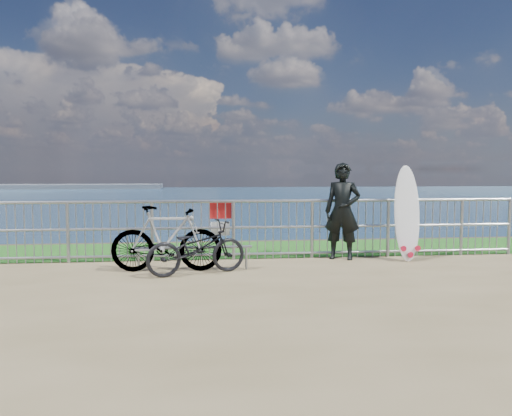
{
  "coord_description": "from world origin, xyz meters",
  "views": [
    {
      "loc": [
        -1.08,
        -7.66,
        1.7
      ],
      "look_at": [
        -0.12,
        1.2,
        1.0
      ],
      "focal_mm": 35.0,
      "sensor_mm": 36.0,
      "label": 1
    }
  ],
  "objects": [
    {
      "name": "surfboard",
      "position": [
        2.7,
        1.18,
        0.82
      ],
      "size": [
        0.52,
        0.48,
        1.78
      ],
      "color": "white",
      "rests_on": "ground"
    },
    {
      "name": "bike_rack",
      "position": [
        -1.24,
        0.67,
        0.34
      ],
      "size": [
        1.99,
        0.05,
        0.41
      ],
      "color": "#919398",
      "rests_on": "ground"
    },
    {
      "name": "railing",
      "position": [
        0.01,
        1.6,
        0.58
      ],
      "size": [
        10.06,
        0.1,
        1.13
      ],
      "color": "#919398",
      "rests_on": "ground"
    },
    {
      "name": "surfer",
      "position": [
        1.54,
        1.43,
        0.91
      ],
      "size": [
        0.78,
        0.67,
        1.82
      ],
      "primitive_type": "imported",
      "rotation": [
        0.0,
        0.0,
        -0.42
      ],
      "color": "black",
      "rests_on": "ground"
    },
    {
      "name": "seascape",
      "position": [
        -43.75,
        147.49,
        -4.03
      ],
      "size": [
        260.0,
        260.0,
        5.0
      ],
      "color": "brown",
      "rests_on": "ground"
    },
    {
      "name": "grass_strip",
      "position": [
        0.0,
        2.7,
        0.01
      ],
      "size": [
        120.0,
        120.0,
        0.0
      ],
      "primitive_type": "plane",
      "color": "#1B5918",
      "rests_on": "ground"
    },
    {
      "name": "bicycle_near",
      "position": [
        -1.18,
        0.34,
        0.43
      ],
      "size": [
        1.75,
        1.09,
        0.87
      ],
      "primitive_type": "imported",
      "rotation": [
        0.0,
        0.0,
        1.91
      ],
      "color": "black",
      "rests_on": "ground"
    },
    {
      "name": "bicycle_far",
      "position": [
        -1.67,
        0.63,
        0.55
      ],
      "size": [
        1.84,
        0.58,
        1.09
      ],
      "primitive_type": "imported",
      "rotation": [
        0.0,
        0.0,
        1.53
      ],
      "color": "black",
      "rests_on": "ground"
    }
  ]
}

